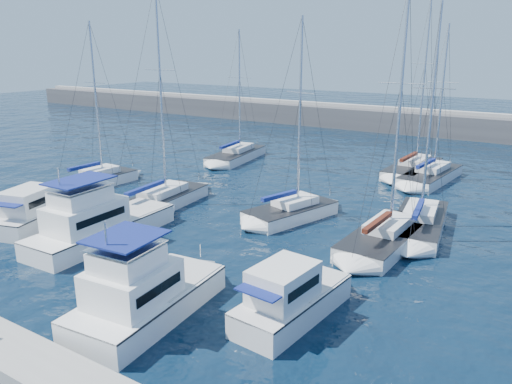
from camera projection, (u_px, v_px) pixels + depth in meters
The scene contains 14 objects.
ground at pixel (178, 258), 29.13m from camera, with size 220.00×220.00×0.00m, color black.
breakwater at pixel (419, 126), 71.02m from camera, with size 160.00×6.00×4.45m.
motor_yacht_port_outer at pixel (37, 212), 34.23m from camera, with size 4.57×7.65×3.20m.
motor_yacht_port_inner at pixel (96, 225), 31.35m from camera, with size 3.63×10.20×4.69m.
motor_yacht_stbd_inner at pixel (143, 296), 22.42m from camera, with size 4.16×8.14×4.69m.
motor_yacht_stbd_outer at pixel (290, 300), 22.42m from camera, with size 3.13×6.74×3.20m.
sailboat_mid_a at pixel (97, 179), 44.33m from camera, with size 3.42×7.12×14.29m.
sailboat_mid_b at pixel (159, 201), 38.16m from camera, with size 3.78×9.36×16.50m.
sailboat_mid_c at pixel (291, 212), 35.71m from camera, with size 4.88×7.52×14.20m.
sailboat_mid_d at pixel (385, 237), 30.94m from camera, with size 3.53×8.79×15.79m.
sailboat_mid_e at pixel (419, 223), 33.50m from camera, with size 4.26×9.13×14.95m.
sailboat_back_a at pixel (237, 155), 54.24m from camera, with size 4.16×9.21×13.96m.
sailboat_back_b at pixel (413, 168), 48.39m from camera, with size 3.64×9.36×16.67m.
sailboat_back_c at pixel (430, 176), 45.67m from camera, with size 4.01×9.16×14.15m.
Camera 1 is at (18.24, -20.26, 11.92)m, focal length 35.00 mm.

